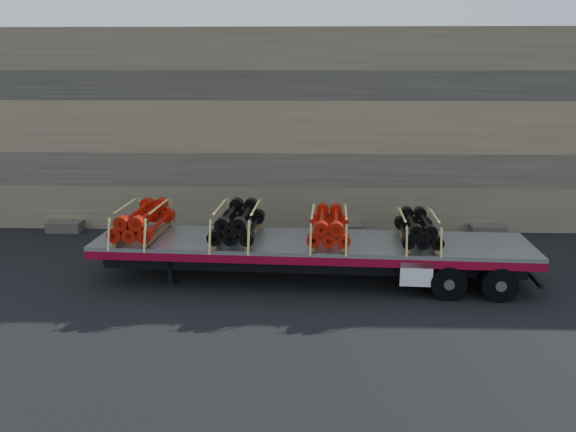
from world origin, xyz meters
name	(u,v)px	position (x,y,z in m)	size (l,w,h in m)	color
ground	(282,283)	(0.00, 0.00, 0.00)	(120.00, 120.00, 0.00)	black
rock_wall	(289,129)	(0.00, 6.50, 3.50)	(44.00, 3.00, 7.00)	#7A6B54
trailer	(310,260)	(0.77, 0.19, 0.59)	(11.77, 2.26, 1.18)	#ADB0B5
bundle_front	(143,222)	(-3.87, 0.42, 1.59)	(1.16, 2.32, 0.82)	#B61609
bundle_midfront	(238,223)	(-1.22, 0.29, 1.60)	(1.20, 2.39, 0.85)	black
bundle_midrear	(329,227)	(1.26, 0.17, 1.56)	(1.09, 2.17, 0.77)	#B61609
bundle_rear	(418,229)	(3.61, 0.06, 1.54)	(1.03, 2.06, 0.73)	black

